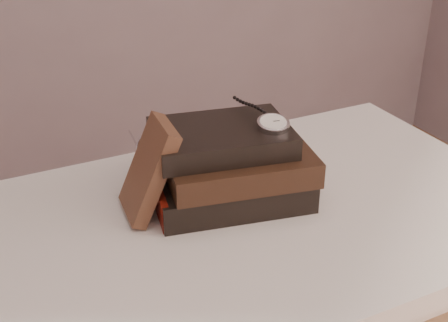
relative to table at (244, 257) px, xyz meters
name	(u,v)px	position (x,y,z in m)	size (l,w,h in m)	color
table	(244,257)	(0.00, 0.00, 0.00)	(1.00, 0.60, 0.75)	silver
book_stack	(230,166)	(0.00, 0.06, 0.15)	(0.30, 0.23, 0.13)	black
journal	(149,170)	(-0.14, 0.07, 0.17)	(0.02, 0.10, 0.17)	#3B2216
pocket_watch	(271,122)	(0.07, 0.03, 0.23)	(0.06, 0.16, 0.02)	silver
eyeglasses	(166,144)	(-0.08, 0.16, 0.17)	(0.13, 0.15, 0.05)	silver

